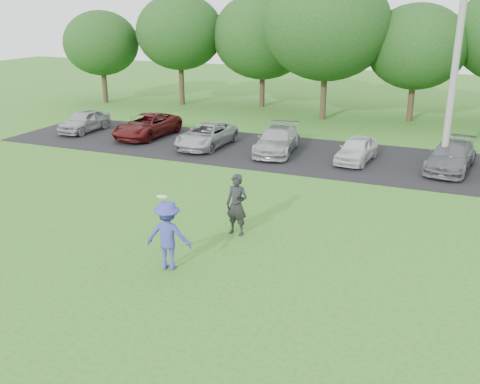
% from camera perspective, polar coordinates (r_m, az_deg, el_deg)
% --- Properties ---
extents(ground, '(100.00, 100.00, 0.00)m').
position_cam_1_polar(ground, '(13.57, -5.74, -9.70)').
color(ground, '#287320').
rests_on(ground, ground).
extents(parking_lot, '(32.00, 6.50, 0.03)m').
position_cam_1_polar(parking_lot, '(24.98, 8.38, 3.81)').
color(parking_lot, black).
rests_on(parking_lot, ground).
extents(utility_pole, '(0.28, 0.28, 9.88)m').
position_cam_1_polar(utility_pole, '(23.23, 22.18, 13.85)').
color(utility_pole, gray).
rests_on(utility_pole, ground).
extents(frisbee_player, '(1.31, 0.90, 2.05)m').
position_cam_1_polar(frisbee_player, '(14.00, -7.67, -4.60)').
color(frisbee_player, '#383E9E').
rests_on(frisbee_player, ground).
extents(camera_bystander, '(0.73, 0.52, 1.88)m').
position_cam_1_polar(camera_bystander, '(15.94, -0.34, -1.37)').
color(camera_bystander, black).
rests_on(camera_bystander, ground).
extents(parked_cars, '(28.46, 5.25, 1.25)m').
position_cam_1_polar(parked_cars, '(24.44, 10.82, 4.80)').
color(parked_cars, '#A6A8AD').
rests_on(parked_cars, parking_lot).
extents(tree_row, '(42.39, 9.85, 8.64)m').
position_cam_1_polar(tree_row, '(33.49, 15.77, 15.67)').
color(tree_row, '#38281C').
rests_on(tree_row, ground).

